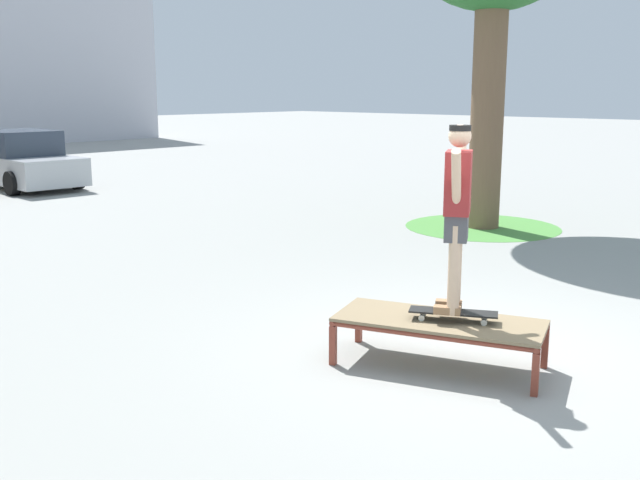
# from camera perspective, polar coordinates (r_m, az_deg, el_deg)

# --- Properties ---
(ground_plane) EXTENTS (120.00, 120.00, 0.00)m
(ground_plane) POSITION_cam_1_polar(r_m,az_deg,el_deg) (7.46, 11.61, -8.57)
(ground_plane) COLOR #999993
(skate_box) EXTENTS (1.35, 2.04, 0.46)m
(skate_box) POSITION_cam_1_polar(r_m,az_deg,el_deg) (6.93, 9.24, -6.44)
(skate_box) COLOR brown
(skate_box) RESTS_ON ground
(skateboard) EXTENTS (0.56, 0.80, 0.09)m
(skateboard) POSITION_cam_1_polar(r_m,az_deg,el_deg) (6.86, 10.30, -5.58)
(skateboard) COLOR black
(skateboard) RESTS_ON skate_box
(skater) EXTENTS (0.91, 0.55, 1.69)m
(skater) POSITION_cam_1_polar(r_m,az_deg,el_deg) (6.64, 10.60, 2.65)
(skater) COLOR beige
(skater) RESTS_ON skateboard
(grass_patch_near_right) EXTENTS (2.89, 2.89, 0.01)m
(grass_patch_near_right) POSITION_cam_1_polar(r_m,az_deg,el_deg) (14.19, 12.48, 1.01)
(grass_patch_near_right) COLOR #519342
(grass_patch_near_right) RESTS_ON ground
(car_silver) EXTENTS (2.05, 4.27, 1.50)m
(car_silver) POSITION_cam_1_polar(r_m,az_deg,el_deg) (21.03, -22.16, 5.68)
(car_silver) COLOR #B7BABF
(car_silver) RESTS_ON ground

